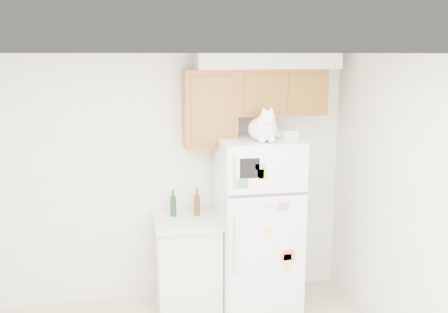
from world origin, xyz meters
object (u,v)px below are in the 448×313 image
object	(u,v)px
cat	(264,128)
storage_box_back	(268,131)
base_counter	(188,263)
bottle_amber	(197,202)
refrigerator	(258,224)
bottle_green	(173,203)
storage_box_front	(289,135)

from	to	relation	value
cat	storage_box_back	size ratio (longest dim) A/B	2.64
base_counter	storage_box_back	bearing A→B (deg)	6.48
base_counter	storage_box_back	xyz separation A→B (m)	(0.82, 0.09, 1.29)
storage_box_back	bottle_amber	size ratio (longest dim) A/B	0.66
refrigerator	base_counter	distance (m)	0.79
base_counter	cat	xyz separation A→B (m)	(0.70, -0.23, 1.36)
refrigerator	bottle_green	bearing A→B (deg)	166.63
base_counter	bottle_amber	xyz separation A→B (m)	(0.11, 0.10, 0.59)
cat	base_counter	bearing A→B (deg)	161.96
refrigerator	bottle_amber	bearing A→B (deg)	163.55
cat	bottle_green	distance (m)	1.18
storage_box_front	bottle_amber	bearing A→B (deg)	146.03
base_counter	storage_box_back	distance (m)	1.53
storage_box_back	bottle_amber	xyz separation A→B (m)	(-0.71, 0.00, -0.69)
bottle_green	bottle_amber	xyz separation A→B (m)	(0.23, -0.02, 0.00)
bottle_green	cat	bearing A→B (deg)	-22.93
refrigerator	bottle_green	world-z (taller)	refrigerator
storage_box_back	bottle_amber	distance (m)	1.00
storage_box_front	bottle_green	distance (m)	1.31
refrigerator	bottle_amber	xyz separation A→B (m)	(-0.58, 0.17, 0.20)
refrigerator	cat	world-z (taller)	cat
storage_box_front	bottle_green	world-z (taller)	storage_box_front
cat	bottle_green	world-z (taller)	cat
storage_box_front	bottle_amber	world-z (taller)	storage_box_front
cat	bottle_green	size ratio (longest dim) A/B	1.78
storage_box_back	bottle_green	bearing A→B (deg)	155.83
base_counter	bottle_amber	world-z (taller)	bottle_amber
cat	storage_box_back	world-z (taller)	cat
bottle_green	base_counter	bearing A→B (deg)	-44.34
storage_box_front	bottle_green	bearing A→B (deg)	148.89
storage_box_front	bottle_green	size ratio (longest dim) A/B	0.56
base_counter	storage_box_back	world-z (taller)	storage_box_back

